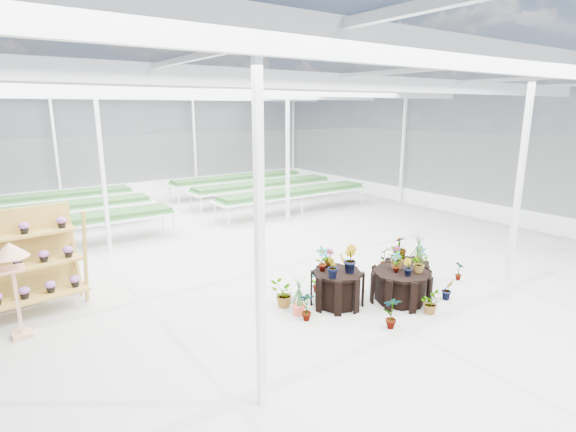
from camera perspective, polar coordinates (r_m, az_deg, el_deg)
ground_plane at (r=11.01m, az=-0.95°, el=-7.07°), size 24.00×24.00×0.00m
greenhouse_shell at (r=10.43m, az=-1.00°, el=4.57°), size 18.00×24.00×4.50m
steel_frame at (r=10.43m, az=-1.00°, el=4.57°), size 18.00×24.00×4.50m
nursery_benches at (r=17.12m, az=-14.57°, el=1.46°), size 16.00×7.00×0.84m
plinth_tall at (r=9.17m, az=6.25°, el=-9.14°), size 1.14×1.14×0.70m
plinth_mid at (r=9.59m, az=14.12°, el=-8.64°), size 1.56×1.56×0.64m
plinth_low at (r=10.77m, az=14.81°, el=-6.78°), size 1.24×1.24×0.44m
shelf_rack at (r=9.97m, az=-29.86°, el=-5.09°), size 1.97×1.16×2.00m
bird_table at (r=9.01m, az=-31.29°, el=-8.08°), size 0.54×0.54×1.72m
nursery_plants at (r=9.74m, az=10.25°, el=-6.91°), size 4.68×2.77×1.25m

